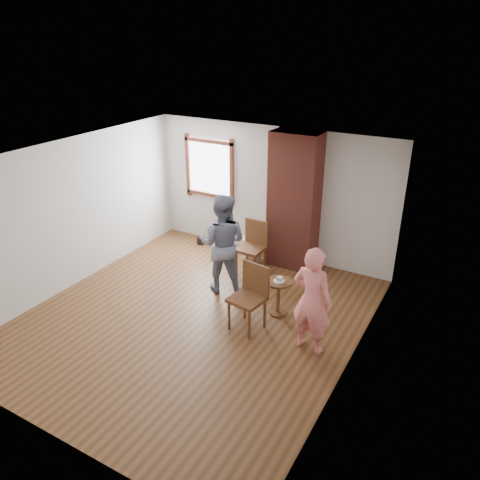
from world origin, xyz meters
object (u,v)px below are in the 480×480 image
(stoneware_crock, at_px, (252,249))
(dining_chair_right, at_px, (251,293))
(side_table, at_px, (279,292))
(person_pink, at_px, (312,301))
(dining_chair_left, at_px, (253,244))
(man, at_px, (222,244))

(stoneware_crock, distance_m, dining_chair_right, 2.26)
(stoneware_crock, relative_size, side_table, 0.82)
(side_table, bearing_deg, dining_chair_right, -113.83)
(dining_chair_right, relative_size, side_table, 1.72)
(person_pink, bearing_deg, dining_chair_left, -36.18)
(dining_chair_left, xyz_separation_m, person_pink, (1.81, -1.67, 0.24))
(stoneware_crock, xyz_separation_m, side_table, (1.27, -1.46, 0.16))
(side_table, distance_m, man, 1.31)
(dining_chair_right, distance_m, man, 1.26)
(dining_chair_left, height_order, person_pink, person_pink)
(dining_chair_left, distance_m, side_table, 1.49)
(person_pink, bearing_deg, dining_chair_right, 1.67)
(stoneware_crock, height_order, side_table, side_table)
(dining_chair_left, height_order, dining_chair_right, dining_chair_right)
(man, relative_size, person_pink, 1.09)
(man, xyz_separation_m, person_pink, (1.97, -0.85, -0.07))
(stoneware_crock, height_order, dining_chair_left, dining_chair_left)
(dining_chair_right, distance_m, side_table, 0.60)
(dining_chair_left, relative_size, person_pink, 0.63)
(dining_chair_left, distance_m, man, 0.89)
(dining_chair_right, height_order, person_pink, person_pink)
(dining_chair_right, xyz_separation_m, person_pink, (1.01, -0.09, 0.23))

